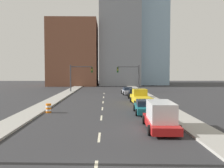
# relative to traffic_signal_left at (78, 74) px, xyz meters

# --- Properties ---
(sidewalk_left) EXTENTS (2.30, 95.26, 0.17)m
(sidewalk_left) POSITION_rel_traffic_signal_left_xyz_m (-1.84, 5.52, -3.58)
(sidewalk_left) COLOR #9E9B93
(sidewalk_left) RESTS_ON ground
(sidewalk_right) EXTENTS (2.30, 95.26, 0.17)m
(sidewalk_right) POSITION_rel_traffic_signal_left_xyz_m (12.66, 5.52, -3.58)
(sidewalk_right) COLOR #9E9B93
(sidewalk_right) RESTS_ON ground
(lane_stripe_at_7m) EXTENTS (0.16, 2.40, 0.01)m
(lane_stripe_at_7m) POSITION_rel_traffic_signal_left_xyz_m (5.41, -34.62, -3.66)
(lane_stripe_at_7m) COLOR beige
(lane_stripe_at_7m) RESTS_ON ground
(lane_stripe_at_14m) EXTENTS (0.16, 2.40, 0.01)m
(lane_stripe_at_14m) POSITION_rel_traffic_signal_left_xyz_m (5.41, -27.90, -3.66)
(lane_stripe_at_14m) COLOR beige
(lane_stripe_at_14m) RESTS_ON ground
(lane_stripe_at_20m) EXTENTS (0.16, 2.40, 0.01)m
(lane_stripe_at_20m) POSITION_rel_traffic_signal_left_xyz_m (5.41, -22.27, -3.66)
(lane_stripe_at_20m) COLOR beige
(lane_stripe_at_20m) RESTS_ON ground
(lane_stripe_at_26m) EXTENTS (0.16, 2.40, 0.01)m
(lane_stripe_at_26m) POSITION_rel_traffic_signal_left_xyz_m (5.41, -16.39, -3.66)
(lane_stripe_at_26m) COLOR beige
(lane_stripe_at_26m) RESTS_ON ground
(lane_stripe_at_32m) EXTENTS (0.16, 2.40, 0.01)m
(lane_stripe_at_32m) POSITION_rel_traffic_signal_left_xyz_m (5.41, -9.84, -3.66)
(lane_stripe_at_32m) COLOR beige
(lane_stripe_at_32m) RESTS_ON ground
(lane_stripe_at_39m) EXTENTS (0.16, 2.40, 0.01)m
(lane_stripe_at_39m) POSITION_rel_traffic_signal_left_xyz_m (5.41, -2.93, -3.66)
(lane_stripe_at_39m) COLOR beige
(lane_stripe_at_39m) RESTS_ON ground
(building_brick_left) EXTENTS (14.00, 16.00, 19.06)m
(building_brick_left) POSITION_rel_traffic_signal_left_xyz_m (-3.92, 25.41, 5.87)
(building_brick_left) COLOR brown
(building_brick_left) RESTS_ON ground
(building_office_center) EXTENTS (12.00, 20.00, 30.83)m
(building_office_center) POSITION_rel_traffic_signal_left_xyz_m (9.77, 29.41, 11.75)
(building_office_center) COLOR gray
(building_office_center) RESTS_ON ground
(building_glass_right) EXTENTS (13.00, 20.00, 31.60)m
(building_glass_right) POSITION_rel_traffic_signal_left_xyz_m (18.30, 33.41, 12.14)
(building_glass_right) COLOR #8CADC6
(building_glass_right) RESTS_ON ground
(traffic_signal_left) EXTENTS (4.63, 0.35, 5.58)m
(traffic_signal_left) POSITION_rel_traffic_signal_left_xyz_m (0.00, 0.00, 0.00)
(traffic_signal_left) COLOR #38383D
(traffic_signal_left) RESTS_ON ground
(traffic_signal_right) EXTENTS (4.63, 0.35, 5.58)m
(traffic_signal_right) POSITION_rel_traffic_signal_left_xyz_m (11.09, 0.00, 0.00)
(traffic_signal_right) COLOR #38383D
(traffic_signal_right) RESTS_ON ground
(traffic_barrel) EXTENTS (0.56, 0.56, 0.95)m
(traffic_barrel) POSITION_rel_traffic_signal_left_xyz_m (-0.15, -24.94, -3.19)
(traffic_barrel) COLOR orange
(traffic_barrel) RESTS_ON ground
(box_truck_red) EXTENTS (2.44, 5.89, 2.10)m
(box_truck_red) POSITION_rel_traffic_signal_left_xyz_m (9.87, -32.66, -2.67)
(box_truck_red) COLOR red
(box_truck_red) RESTS_ON ground
(sedan_teal) EXTENTS (2.20, 4.75, 1.37)m
(sedan_teal) POSITION_rel_traffic_signal_left_xyz_m (9.77, -25.52, -3.03)
(sedan_teal) COLOR #196B75
(sedan_teal) RESTS_ON ground
(pickup_truck_yellow) EXTENTS (2.49, 6.38, 1.90)m
(pickup_truck_yellow) POSITION_rel_traffic_signal_left_xyz_m (10.40, -18.10, -2.88)
(pickup_truck_yellow) COLOR gold
(pickup_truck_yellow) RESTS_ON ground
(sedan_black) EXTENTS (2.31, 4.45, 1.49)m
(sedan_black) POSITION_rel_traffic_signal_left_xyz_m (10.39, -10.86, -2.98)
(sedan_black) COLOR black
(sedan_black) RESTS_ON ground
(sedan_silver) EXTENTS (2.19, 4.47, 1.35)m
(sedan_silver) POSITION_rel_traffic_signal_left_xyz_m (9.77, -5.12, -3.03)
(sedan_silver) COLOR #B2B2BC
(sedan_silver) RESTS_ON ground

